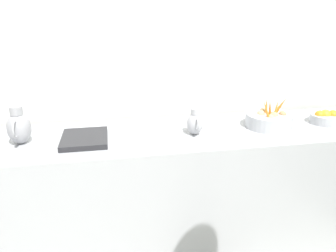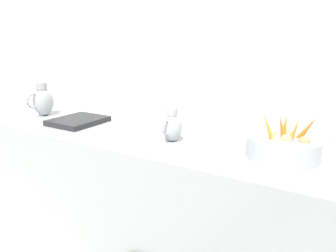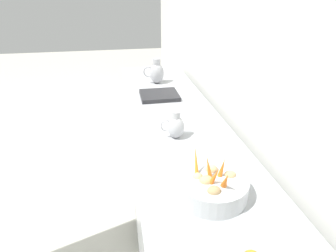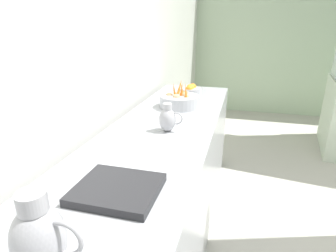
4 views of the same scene
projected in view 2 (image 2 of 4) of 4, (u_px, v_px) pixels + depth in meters
tile_wall_left at (262, 36)px, 1.81m from camera, size 0.10×7.60×3.00m
prep_counter at (153, 202)px, 1.94m from camera, size 0.71×3.30×0.93m
vegetable_colander at (283, 146)px, 1.42m from camera, size 0.34×0.34×0.23m
metal_pitcher_tall at (43, 101)px, 2.27m from camera, size 0.21×0.15×0.25m
metal_pitcher_short at (172, 126)px, 1.66m from camera, size 0.16×0.11×0.19m
counter_sink_basin at (78, 121)px, 2.06m from camera, size 0.34×0.30×0.04m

